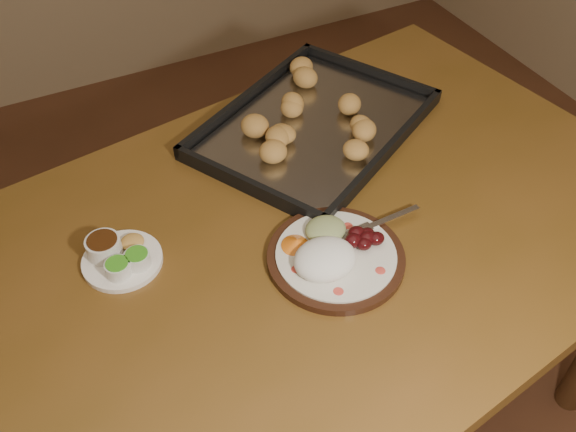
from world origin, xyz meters
TOP-DOWN VIEW (x-y plane):
  - dining_table at (0.20, 0.12)m, footprint 1.63×1.13m
  - dinner_plate at (0.24, 0.04)m, footprint 0.32×0.25m
  - condiment_saucer at (-0.10, 0.21)m, footprint 0.14×0.14m
  - baking_tray at (0.40, 0.40)m, footprint 0.62×0.57m

SIDE VIEW (x-z plane):
  - dining_table at x=0.20m, z-range 0.28..1.03m
  - baking_tray at x=0.40m, z-range 0.74..0.79m
  - condiment_saucer at x=-0.10m, z-range 0.74..0.79m
  - dinner_plate at x=0.24m, z-range 0.74..0.80m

